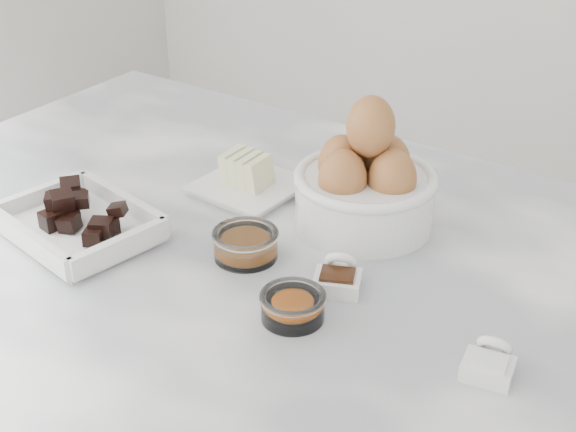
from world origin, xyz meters
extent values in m
cube|color=white|center=(0.00, 0.00, 0.92)|extent=(1.20, 0.80, 0.04)
cube|color=white|center=(-0.21, -0.10, 0.95)|extent=(0.21, 0.17, 0.01)
cube|color=white|center=(-0.10, 0.11, 0.95)|extent=(0.13, 0.13, 0.01)
cube|color=white|center=(-0.10, 0.11, 0.95)|extent=(0.14, 0.14, 0.00)
cylinder|color=white|center=(0.04, 0.09, 0.96)|extent=(0.08, 0.08, 0.05)
cylinder|color=white|center=(0.04, 0.09, 0.98)|extent=(0.07, 0.07, 0.01)
cylinder|color=white|center=(0.07, 0.13, 0.97)|extent=(0.18, 0.18, 0.07)
torus|color=white|center=(0.07, 0.13, 1.01)|extent=(0.18, 0.18, 0.02)
ellipsoid|color=#AB5F37|center=(0.11, 0.13, 1.02)|extent=(0.06, 0.06, 0.08)
ellipsoid|color=#AB5F37|center=(0.04, 0.12, 1.02)|extent=(0.06, 0.06, 0.08)
ellipsoid|color=#AB5F37|center=(0.08, 0.16, 1.02)|extent=(0.06, 0.06, 0.08)
ellipsoid|color=#AB5F37|center=(0.07, 0.09, 1.02)|extent=(0.06, 0.06, 0.08)
ellipsoid|color=#AB5F37|center=(0.08, 0.13, 1.08)|extent=(0.06, 0.06, 0.08)
cylinder|color=white|center=(-0.01, -0.02, 0.96)|extent=(0.08, 0.08, 0.03)
torus|color=white|center=(-0.01, -0.02, 0.97)|extent=(0.08, 0.08, 0.01)
cylinder|color=#CB640E|center=(-0.01, -0.02, 0.95)|extent=(0.06, 0.06, 0.01)
cylinder|color=white|center=(0.11, -0.09, 0.95)|extent=(0.07, 0.07, 0.03)
torus|color=white|center=(0.11, -0.09, 0.97)|extent=(0.07, 0.07, 0.01)
ellipsoid|color=orange|center=(0.11, -0.09, 0.96)|extent=(0.05, 0.05, 0.02)
cube|color=white|center=(0.12, -0.02, 0.95)|extent=(0.07, 0.06, 0.02)
cube|color=black|center=(0.12, -0.02, 0.96)|extent=(0.05, 0.04, 0.00)
torus|color=white|center=(0.11, 0.00, 0.96)|extent=(0.05, 0.04, 0.04)
cube|color=white|center=(0.32, -0.07, 0.95)|extent=(0.05, 0.05, 0.02)
cube|color=white|center=(0.32, -0.07, 0.96)|extent=(0.04, 0.03, 0.00)
torus|color=white|center=(0.32, -0.04, 0.96)|extent=(0.04, 0.03, 0.04)
camera|label=1|loc=(0.50, -0.68, 1.46)|focal=50.00mm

